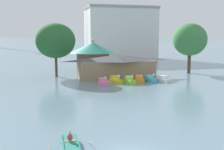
{
  "coord_description": "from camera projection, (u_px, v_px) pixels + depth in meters",
  "views": [
    {
      "loc": [
        -6.81,
        -19.45,
        8.92
      ],
      "look_at": [
        4.93,
        23.11,
        2.82
      ],
      "focal_mm": 46.28,
      "sensor_mm": 36.0,
      "label": 1
    }
  ],
  "objects": [
    {
      "name": "green_roof_pavilion",
      "position": [
        93.0,
        54.0,
        73.19
      ],
      "size": [
        11.62,
        11.62,
        7.86
      ],
      "color": "brown",
      "rests_on": "ground"
    },
    {
      "name": "pedal_boat_cyan",
      "position": [
        150.0,
        79.0,
        56.02
      ],
      "size": [
        1.96,
        3.05,
        1.65
      ],
      "rotation": [
        0.0,
        0.0,
        -1.4
      ],
      "color": "#4CB7CC",
      "rests_on": "ground"
    },
    {
      "name": "pedal_boat_lime",
      "position": [
        129.0,
        81.0,
        53.35
      ],
      "size": [
        1.66,
        2.98,
        1.75
      ],
      "rotation": [
        0.0,
        0.0,
        -1.45
      ],
      "color": "#8CCC3F",
      "rests_on": "ground"
    },
    {
      "name": "pedal_boat_orange",
      "position": [
        139.0,
        79.0,
        55.33
      ],
      "size": [
        2.22,
        3.18,
        1.49
      ],
      "rotation": [
        0.0,
        0.0,
        -1.8
      ],
      "color": "orange",
      "rests_on": "ground"
    },
    {
      "name": "shoreline_tree_mid",
      "position": [
        56.0,
        41.0,
        61.98
      ],
      "size": [
        8.5,
        8.5,
        11.51
      ],
      "color": "brown",
      "rests_on": "ground"
    },
    {
      "name": "boathouse",
      "position": [
        116.0,
        66.0,
        60.65
      ],
      "size": [
        16.81,
        6.86,
        4.81
      ],
      "color": "#9E7F5B",
      "rests_on": "ground"
    },
    {
      "name": "rowboat_with_rower",
      "position": [
        70.0,
        145.0,
        22.74
      ],
      "size": [
        3.46,
        4.08,
        1.4
      ],
      "rotation": [
        0.0,
        0.0,
        4.66
      ],
      "color": "#237A6B",
      "rests_on": "ground"
    },
    {
      "name": "pedal_boat_white",
      "position": [
        164.0,
        79.0,
        55.71
      ],
      "size": [
        2.31,
        3.16,
        1.52
      ],
      "rotation": [
        0.0,
        0.0,
        -1.28
      ],
      "color": "white",
      "rests_on": "ground"
    },
    {
      "name": "shoreline_tree_right",
      "position": [
        190.0,
        40.0,
        67.15
      ],
      "size": [
        7.9,
        7.9,
        11.7
      ],
      "color": "brown",
      "rests_on": "ground"
    },
    {
      "name": "pedal_boat_yellow",
      "position": [
        116.0,
        80.0,
        54.46
      ],
      "size": [
        2.44,
        2.99,
        1.6
      ],
      "rotation": [
        0.0,
        0.0,
        -1.24
      ],
      "color": "yellow",
      "rests_on": "ground"
    },
    {
      "name": "pedal_boat_pink",
      "position": [
        103.0,
        82.0,
        51.85
      ],
      "size": [
        1.68,
        2.56,
        1.72
      ],
      "rotation": [
        0.0,
        0.0,
        -1.51
      ],
      "color": "pink",
      "rests_on": "ground"
    },
    {
      "name": "background_building_block",
      "position": [
        121.0,
        33.0,
        109.06
      ],
      "size": [
        26.25,
        12.77,
        19.53
      ],
      "color": "silver",
      "rests_on": "ground"
    }
  ]
}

